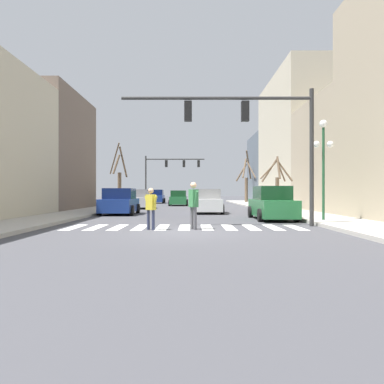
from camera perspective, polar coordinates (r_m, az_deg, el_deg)
name	(u,v)px	position (r m, az deg, el deg)	size (l,w,h in m)	color
ground_plane	(184,233)	(13.32, -1.24, -6.20)	(240.00, 240.00, 0.00)	#424247
sidewalk_right	(383,230)	(14.92, 27.05, -5.24)	(2.91, 90.00, 0.15)	#ADA89E
building_row_right	(327,141)	(33.33, 19.86, 7.27)	(6.00, 48.37, 13.18)	tan
crosswalk_stripes	(185,227)	(15.26, -1.07, -5.40)	(9.45, 2.60, 0.01)	white
traffic_signal_near	(253,125)	(16.18, 9.29, 10.10)	(8.09, 0.28, 5.79)	#2D2D2D
traffic_signal_far	(169,168)	(45.76, -3.57, 3.66)	(7.26, 0.28, 5.87)	#2D2D2D
street_lamp_right_corner	(324,149)	(18.53, 19.46, 6.13)	(0.95, 0.36, 4.64)	#1E4C2D
car_driving_away_lane	(272,204)	(20.00, 12.13, -1.81)	(1.98, 4.88, 1.75)	#236B38
car_at_intersection	(120,202)	(24.55, -10.90, -1.54)	(2.21, 4.22, 1.68)	navy
car_parked_right_far	(157,197)	(49.08, -5.40, -0.75)	(2.19, 4.10, 1.77)	navy
car_parked_right_near	(179,198)	(40.22, -1.99, -1.00)	(2.00, 4.44, 1.62)	#236B38
car_parked_left_far	(208,202)	(25.79, 2.51, -1.50)	(1.98, 4.68, 1.65)	white
car_driving_toward_lane	(139,200)	(33.21, -8.02, -1.16)	(2.20, 4.23, 1.67)	silver
pedestrian_near_right_corner	(194,201)	(14.37, 0.29, -1.45)	(0.40, 0.75, 1.82)	#4C4C51
pedestrian_on_left_sidewalk	(151,205)	(14.31, -6.22, -1.99)	(0.57, 0.51, 1.59)	#282D47
street_tree_left_mid	(247,179)	(49.72, 8.36, 1.94)	(2.35, 3.51, 6.84)	brown
street_tree_right_near	(120,179)	(38.44, -10.96, 1.95)	(1.87, 2.26, 6.31)	brown
street_tree_left_far	(278,183)	(27.68, 12.91, 1.35)	(2.34, 1.53, 3.88)	brown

